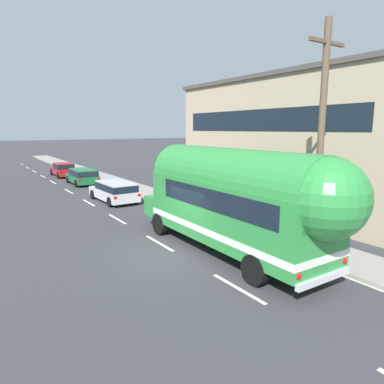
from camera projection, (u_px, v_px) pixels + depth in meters
The scene contains 9 objects.
ground_plane at pixel (176, 253), 13.69m from camera, with size 300.00×300.00×0.00m, color #38383D.
lane_markings at pixel (117, 196), 25.35m from camera, with size 3.66×80.00×0.01m.
sidewalk_slab at pixel (161, 197), 24.45m from camera, with size 2.41×90.00×0.15m, color gray.
roadside_building at pixel (318, 143), 22.58m from camera, with size 11.23×15.47×7.84m.
utility_pole at pixel (321, 140), 12.20m from camera, with size 1.80×0.24×8.50m.
painted_bus at pixel (238, 198), 12.89m from camera, with size 2.64×10.85×4.12m.
car_lead at pixel (115, 190), 23.09m from camera, with size 2.07×4.56×1.37m.
car_second at pixel (83, 175), 30.37m from camera, with size 2.01×4.33×1.37m.
car_third at pixel (64, 169), 35.67m from camera, with size 1.97×4.67×1.37m.
Camera 1 is at (-6.65, -11.23, 4.83)m, focal length 32.35 mm.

